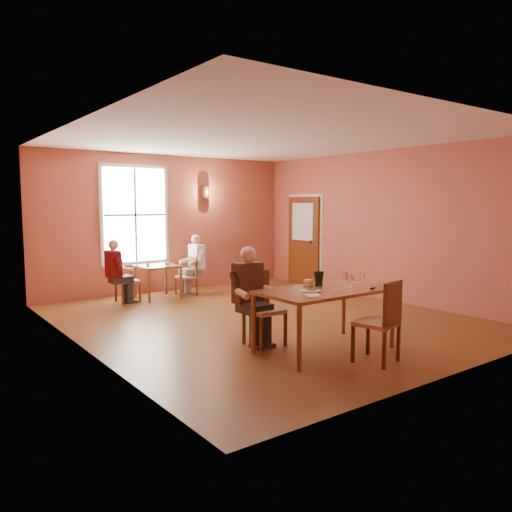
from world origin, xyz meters
TOP-DOWN VIEW (x-y plane):
  - ground at (0.00, 0.00)m, footprint 6.00×7.00m
  - wall_back at (0.00, 3.50)m, footprint 6.00×0.04m
  - wall_front at (0.00, -3.50)m, footprint 6.00×0.04m
  - wall_left at (-3.00, 0.00)m, footprint 0.04×7.00m
  - wall_right at (3.00, 0.00)m, footprint 0.04×7.00m
  - ceiling at (0.00, 0.00)m, footprint 6.00×7.00m
  - window at (-0.80, 3.45)m, footprint 1.36×0.10m
  - door at (2.94, 2.30)m, footprint 0.12×1.04m
  - wall_sconce at (0.90, 3.40)m, footprint 0.16×0.16m
  - main_table at (-0.44, -1.94)m, footprint 1.75×0.98m
  - chair_diner_main at (-0.94, -1.29)m, footprint 0.45×0.45m
  - diner_main at (-0.94, -1.32)m, footprint 0.52×0.52m
  - chair_empty at (-0.28, -2.67)m, footprint 0.55×0.55m
  - plate_food at (-0.71, -1.96)m, footprint 0.27×0.27m
  - sandwich at (-0.65, -1.84)m, footprint 0.10×0.10m
  - goblet_a at (0.02, -1.86)m, footprint 0.10×0.10m
  - goblet_b at (0.17, -2.03)m, footprint 0.10×0.10m
  - goblet_c at (-0.16, -2.12)m, footprint 0.08×0.08m
  - menu_stand at (-0.31, -1.68)m, footprint 0.12×0.06m
  - knife at (-0.50, -2.21)m, footprint 0.22×0.05m
  - napkin at (-0.87, -2.17)m, footprint 0.24×0.24m
  - sunglasses at (0.10, -2.27)m, footprint 0.13×0.09m
  - second_table at (-0.65, 2.73)m, footprint 0.78×0.78m
  - chair_diner_white at (0.00, 2.73)m, footprint 0.36×0.36m
  - diner_white at (0.03, 2.73)m, footprint 0.49×0.49m
  - chair_diner_maroon at (-1.30, 2.73)m, footprint 0.39×0.39m
  - diner_maroon at (-1.33, 2.73)m, footprint 0.49×0.49m
  - cup_a at (-0.50, 2.59)m, footprint 0.11×0.11m
  - cup_b at (-0.81, 2.82)m, footprint 0.11×0.11m

SIDE VIEW (x-z plane):
  - ground at x=0.00m, z-range -0.01..0.01m
  - second_table at x=-0.65m, z-range 0.00..0.69m
  - main_table at x=-0.44m, z-range 0.00..0.82m
  - chair_diner_white at x=0.00m, z-range 0.00..0.82m
  - chair_diner_maroon at x=-1.30m, z-range 0.00..0.88m
  - chair_diner_main at x=-0.94m, z-range 0.00..1.01m
  - chair_empty at x=-0.28m, z-range 0.00..1.02m
  - diner_maroon at x=-1.33m, z-range 0.00..1.21m
  - diner_white at x=0.03m, z-range 0.00..1.23m
  - diner_main at x=-0.94m, z-range 0.00..1.31m
  - cup_a at x=-0.50m, z-range 0.69..0.77m
  - cup_b at x=-0.81m, z-range 0.69..0.78m
  - knife at x=-0.50m, z-range 0.82..0.82m
  - napkin at x=-0.87m, z-range 0.82..0.82m
  - sunglasses at x=0.10m, z-range 0.82..0.83m
  - plate_food at x=-0.71m, z-range 0.82..0.85m
  - sandwich at x=-0.65m, z-range 0.82..0.93m
  - goblet_b at x=0.17m, z-range 0.82..1.01m
  - goblet_a at x=0.02m, z-range 0.82..1.01m
  - menu_stand at x=-0.31m, z-range 0.82..1.02m
  - goblet_c at x=-0.16m, z-range 0.82..1.02m
  - door at x=2.94m, z-range 0.00..2.10m
  - wall_back at x=0.00m, z-range 0.00..3.00m
  - wall_front at x=0.00m, z-range 0.00..3.00m
  - wall_left at x=-3.00m, z-range 0.00..3.00m
  - wall_right at x=3.00m, z-range 0.00..3.00m
  - window at x=-0.80m, z-range 0.72..2.68m
  - wall_sconce at x=0.90m, z-range 2.06..2.34m
  - ceiling at x=0.00m, z-range 2.98..3.02m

